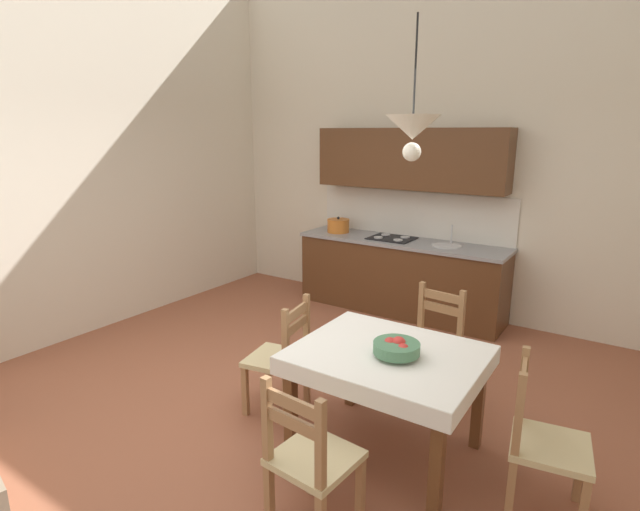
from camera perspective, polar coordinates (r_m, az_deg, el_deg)
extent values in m
cube|color=#99563D|center=(4.13, -4.42, -18.18)|extent=(6.14, 6.40, 0.10)
cube|color=silver|center=(6.09, 13.13, 13.23)|extent=(6.14, 0.12, 4.19)
cube|color=silver|center=(5.71, -28.36, 11.91)|extent=(0.12, 6.40, 4.19)
cube|color=#56331C|center=(6.07, 9.22, -2.54)|extent=(2.50, 0.60, 0.86)
cube|color=gray|center=(5.95, 9.35, 1.59)|extent=(2.53, 0.63, 0.04)
cube|color=silver|center=(6.17, 10.65, 4.77)|extent=(2.50, 0.01, 0.55)
cube|color=#56331C|center=(5.95, 10.31, 10.99)|extent=(2.30, 0.34, 0.70)
cube|color=black|center=(5.96, 7.98, -6.71)|extent=(2.46, 0.02, 0.09)
cylinder|color=silver|center=(5.76, 14.49, 1.05)|extent=(0.34, 0.34, 0.02)
cylinder|color=silver|center=(5.86, 15.02, 2.40)|extent=(0.02, 0.02, 0.22)
cube|color=black|center=(6.01, 8.32, 2.00)|extent=(0.52, 0.42, 0.01)
cylinder|color=silver|center=(5.97, 6.79, 2.10)|extent=(0.11, 0.11, 0.01)
cylinder|color=silver|center=(5.86, 9.04, 1.79)|extent=(0.11, 0.11, 0.01)
cylinder|color=silver|center=(6.15, 7.64, 2.41)|extent=(0.11, 0.11, 0.01)
cylinder|color=silver|center=(6.04, 9.85, 2.12)|extent=(0.11, 0.11, 0.01)
cylinder|color=orange|center=(6.33, 2.13, 3.39)|extent=(0.28, 0.28, 0.15)
cylinder|color=orange|center=(6.31, 2.14, 4.15)|extent=(0.29, 0.29, 0.02)
sphere|color=black|center=(6.31, 2.14, 4.37)|extent=(0.04, 0.04, 0.04)
cube|color=brown|center=(3.33, 7.91, -11.15)|extent=(1.14, 0.93, 0.02)
cube|color=brown|center=(3.44, -3.42, -17.31)|extent=(0.07, 0.07, 0.73)
cube|color=brown|center=(3.04, 13.40, -22.42)|extent=(0.07, 0.07, 0.73)
cube|color=brown|center=(4.03, 3.63, -12.29)|extent=(0.07, 0.07, 0.73)
cube|color=brown|center=(3.69, 17.93, -15.61)|extent=(0.07, 0.07, 0.73)
cube|color=white|center=(3.33, 7.92, -10.95)|extent=(1.20, 1.00, 0.00)
cube|color=white|center=(2.96, 3.58, -15.51)|extent=(1.19, 0.01, 0.12)
cube|color=white|center=(3.77, 11.19, -9.03)|extent=(1.19, 0.01, 0.12)
cube|color=white|center=(3.62, -0.78, -9.72)|extent=(0.01, 0.99, 0.12)
cube|color=white|center=(3.18, 17.93, -14.08)|extent=(0.01, 0.99, 0.12)
cube|color=#D1BC89|center=(3.94, -5.10, -11.85)|extent=(0.49, 0.49, 0.04)
cube|color=#A3754C|center=(3.99, -8.66, -15.26)|extent=(0.05, 0.05, 0.41)
cube|color=#A3754C|center=(4.26, -6.03, -13.15)|extent=(0.05, 0.05, 0.41)
cube|color=#A3754C|center=(3.71, -3.96, -12.99)|extent=(0.05, 0.05, 0.93)
cube|color=#A3754C|center=(4.00, -1.55, -10.86)|extent=(0.05, 0.05, 0.93)
cube|color=#A3754C|center=(3.70, -2.77, -6.62)|extent=(0.08, 0.32, 0.07)
cube|color=#A3754C|center=(3.74, -2.75, -8.13)|extent=(0.08, 0.32, 0.07)
cube|color=#D1BC89|center=(3.25, 25.17, -19.44)|extent=(0.48, 0.48, 0.04)
cube|color=#A3754C|center=(3.53, 27.89, -21.18)|extent=(0.05, 0.05, 0.41)
cube|color=#A3754C|center=(3.38, 22.07, -17.01)|extent=(0.05, 0.05, 0.93)
cube|color=#A3754C|center=(3.07, 21.68, -20.35)|extent=(0.05, 0.05, 0.93)
cube|color=#A3754C|center=(3.04, 22.55, -12.55)|extent=(0.07, 0.32, 0.07)
cube|color=#A3754C|center=(3.09, 22.36, -14.31)|extent=(0.07, 0.32, 0.07)
cube|color=#D1BC89|center=(4.17, 12.49, -10.65)|extent=(0.46, 0.46, 0.04)
cube|color=#A3754C|center=(4.06, 13.39, -15.01)|extent=(0.05, 0.05, 0.41)
cube|color=#A3754C|center=(4.20, 8.91, -13.67)|extent=(0.05, 0.05, 0.41)
cube|color=#A3754C|center=(4.24, 15.85, -9.94)|extent=(0.05, 0.05, 0.93)
cube|color=#A3754C|center=(4.38, 11.53, -8.86)|extent=(0.05, 0.05, 0.93)
cube|color=#A3754C|center=(4.17, 13.95, -4.62)|extent=(0.32, 0.06, 0.07)
cube|color=#A3754C|center=(4.20, 13.87, -5.98)|extent=(0.32, 0.06, 0.07)
cube|color=#D1BC89|center=(2.90, -0.56, -22.43)|extent=(0.45, 0.45, 0.04)
cube|color=#A3754C|center=(3.23, -1.07, -22.96)|extent=(0.05, 0.05, 0.41)
cube|color=#A3754C|center=(3.07, 4.70, -25.42)|extent=(0.05, 0.05, 0.41)
cube|color=#A3754C|center=(2.86, -6.03, -22.11)|extent=(0.05, 0.05, 0.93)
cube|color=#A3754C|center=(2.67, 0.08, -25.06)|extent=(0.05, 0.05, 0.93)
cube|color=#A3754C|center=(2.55, -3.23, -16.82)|extent=(0.32, 0.05, 0.07)
cube|color=#A3754C|center=(2.61, -3.20, -18.81)|extent=(0.32, 0.05, 0.07)
cylinder|color=#4C7F5B|center=(3.26, 8.83, -11.29)|extent=(0.17, 0.17, 0.02)
cylinder|color=#4C7F5B|center=(3.24, 8.86, -10.54)|extent=(0.30, 0.30, 0.07)
sphere|color=red|center=(3.26, 8.14, -10.13)|extent=(0.09, 0.09, 0.09)
sphere|color=red|center=(3.20, 9.62, -10.75)|extent=(0.08, 0.08, 0.08)
sphere|color=red|center=(3.26, 9.10, -10.10)|extent=(0.10, 0.10, 0.10)
cylinder|color=black|center=(3.00, 11.02, 20.62)|extent=(0.01, 0.01, 0.57)
cone|color=silver|center=(2.98, 10.72, 14.42)|extent=(0.32, 0.32, 0.14)
sphere|color=white|center=(2.98, 10.59, 11.73)|extent=(0.11, 0.11, 0.11)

